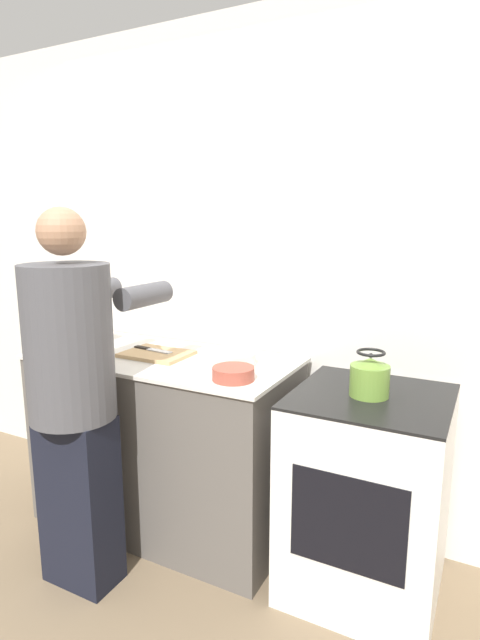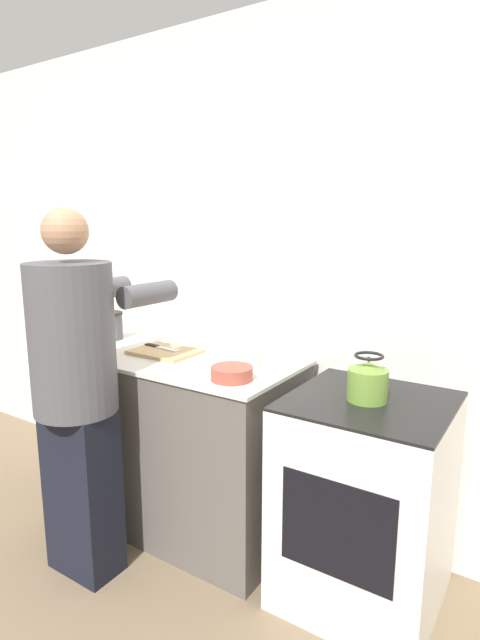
# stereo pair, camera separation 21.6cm
# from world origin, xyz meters

# --- Properties ---
(ground_plane) EXTENTS (12.00, 12.00, 0.00)m
(ground_plane) POSITION_xyz_m (0.00, 0.00, 0.00)
(ground_plane) COLOR #7A664C
(wall_back) EXTENTS (8.00, 0.05, 2.60)m
(wall_back) POSITION_xyz_m (0.00, 0.70, 1.30)
(wall_back) COLOR silver
(wall_back) RESTS_ON ground_plane
(counter) EXTENTS (1.35, 0.65, 0.92)m
(counter) POSITION_xyz_m (-0.35, 0.31, 0.46)
(counter) COLOR #5B5651
(counter) RESTS_ON ground_plane
(oven) EXTENTS (0.63, 0.63, 0.89)m
(oven) POSITION_xyz_m (0.70, 0.31, 0.44)
(oven) COLOR silver
(oven) RESTS_ON ground_plane
(person) EXTENTS (0.41, 0.64, 1.64)m
(person) POSITION_xyz_m (-0.42, -0.21, 0.89)
(person) COLOR black
(person) RESTS_ON ground_plane
(cutting_board) EXTENTS (0.33, 0.25, 0.02)m
(cutting_board) POSITION_xyz_m (-0.39, 0.31, 0.92)
(cutting_board) COLOR tan
(cutting_board) RESTS_ON counter
(knife) EXTENTS (0.24, 0.06, 0.01)m
(knife) POSITION_xyz_m (-0.44, 0.34, 0.94)
(knife) COLOR silver
(knife) RESTS_ON cutting_board
(kettle) EXTENTS (0.16, 0.16, 0.19)m
(kettle) POSITION_xyz_m (0.69, 0.30, 0.97)
(kettle) COLOR olive
(kettle) RESTS_ON oven
(bowl_prep) EXTENTS (0.18, 0.18, 0.06)m
(bowl_prep) POSITION_xyz_m (0.14, 0.15, 0.94)
(bowl_prep) COLOR #9E4738
(bowl_prep) RESTS_ON counter
(bowl_mixing) EXTENTS (0.20, 0.20, 0.06)m
(bowl_mixing) POSITION_xyz_m (0.04, 0.36, 0.95)
(bowl_mixing) COLOR silver
(bowl_mixing) RESTS_ON counter
(canister_jar) EXTENTS (0.14, 0.14, 0.16)m
(canister_jar) POSITION_xyz_m (-0.86, 0.38, 1.00)
(canister_jar) COLOR #4C4C51
(canister_jar) RESTS_ON counter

